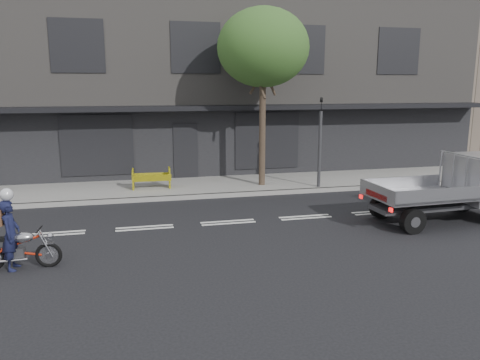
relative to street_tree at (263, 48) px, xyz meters
name	(u,v)px	position (x,y,z in m)	size (l,w,h in m)	color
ground	(228,222)	(-2.20, -4.20, -5.28)	(80.00, 80.00, 0.00)	black
sidewalk	(204,186)	(-2.20, 0.50, -5.20)	(32.00, 3.20, 0.15)	gray
kerb	(211,196)	(-2.20, -1.10, -5.20)	(32.00, 0.20, 0.15)	gray
building_main	(183,84)	(-2.20, 7.10, -1.28)	(26.00, 10.00, 8.00)	slate
street_tree	(263,48)	(0.00, 0.00, 0.00)	(3.40, 3.40, 6.74)	#382B21
traffic_light_pole	(320,147)	(2.00, -0.85, -3.63)	(0.12, 0.12, 3.50)	#2D2D30
motorcycle	(20,248)	(-7.33, -6.59, -4.81)	(1.75, 0.51, 0.90)	black
rider	(11,235)	(-7.48, -6.59, -4.50)	(0.57, 0.37, 1.55)	#131635
flatbed_ute	(471,182)	(4.89, -5.45, -4.13)	(4.39, 1.95, 2.00)	black
construction_barrier	(152,179)	(-4.20, 0.08, -4.73)	(1.43, 0.57, 0.80)	#FFEF0D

